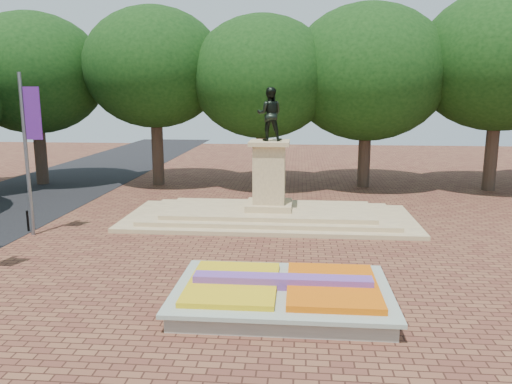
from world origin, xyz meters
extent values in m
plane|color=brown|center=(0.00, 0.00, 0.00)|extent=(90.00, 90.00, 0.00)
cube|color=gray|center=(1.00, -2.00, 0.23)|extent=(6.00, 4.00, 0.45)
cube|color=#A5B09F|center=(1.00, -2.00, 0.50)|extent=(6.30, 4.30, 0.12)
cube|color=orange|center=(2.45, -2.00, 0.63)|extent=(2.60, 3.40, 0.22)
cube|color=gold|center=(-0.45, -2.00, 0.62)|extent=(2.60, 3.40, 0.18)
cube|color=#5D3189|center=(1.00, -2.00, 0.72)|extent=(5.20, 0.55, 0.38)
cube|color=tan|center=(0.00, 8.00, 0.10)|extent=(14.00, 6.00, 0.20)
cube|color=tan|center=(0.00, 8.00, 0.30)|extent=(12.00, 5.00, 0.20)
cube|color=tan|center=(0.00, 8.00, 0.50)|extent=(10.00, 4.00, 0.20)
cube|color=tan|center=(0.00, 8.00, 0.75)|extent=(2.20, 2.20, 0.30)
cube|color=tan|center=(0.00, 8.00, 2.30)|extent=(1.50, 1.50, 2.80)
cube|color=tan|center=(0.00, 8.00, 3.80)|extent=(1.90, 1.90, 0.20)
imported|color=black|center=(0.00, 8.00, 5.15)|extent=(1.22, 0.95, 2.50)
cylinder|color=#3A2B20|center=(-16.00, 18.00, 2.00)|extent=(0.80, 0.80, 4.00)
ellipsoid|color=black|center=(-16.00, 18.00, 6.69)|extent=(8.80, 8.80, 7.48)
cylinder|color=#3A2B20|center=(-8.00, 18.00, 2.00)|extent=(0.80, 0.80, 4.00)
ellipsoid|color=black|center=(-8.00, 18.00, 6.69)|extent=(8.80, 8.80, 7.48)
cylinder|color=#3A2B20|center=(-1.00, 18.00, 2.00)|extent=(0.80, 0.80, 4.00)
ellipsoid|color=black|center=(-1.00, 18.00, 6.69)|extent=(8.80, 8.80, 7.48)
cylinder|color=#3A2B20|center=(6.00, 18.00, 2.00)|extent=(0.80, 0.80, 4.00)
ellipsoid|color=black|center=(6.00, 18.00, 6.69)|extent=(8.80, 8.80, 7.48)
cylinder|color=#3A2B20|center=(13.00, 18.00, 2.00)|extent=(0.80, 0.80, 4.00)
ellipsoid|color=black|center=(13.00, 18.00, 6.69)|extent=(8.80, 8.80, 7.48)
cylinder|color=slate|center=(-10.20, 4.50, 3.50)|extent=(0.16, 0.16, 7.00)
cube|color=#561E7F|center=(-9.75, 4.50, 5.30)|extent=(0.70, 0.04, 2.20)
cylinder|color=black|center=(-10.70, 5.00, 0.45)|extent=(0.10, 0.10, 0.90)
sphere|color=black|center=(-10.70, 5.00, 0.92)|extent=(0.12, 0.12, 0.12)
camera|label=1|loc=(1.44, -15.75, 6.13)|focal=35.00mm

